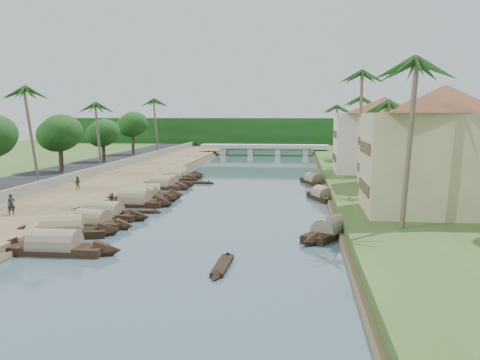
# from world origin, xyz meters

# --- Properties ---
(ground) EXTENTS (220.00, 220.00, 0.00)m
(ground) POSITION_xyz_m (0.00, 0.00, 0.00)
(ground) COLOR #3E535D
(ground) RESTS_ON ground
(left_bank) EXTENTS (10.00, 180.00, 0.80)m
(left_bank) POSITION_xyz_m (-16.00, 20.00, 0.40)
(left_bank) COLOR brown
(left_bank) RESTS_ON ground
(right_bank) EXTENTS (16.00, 180.00, 1.20)m
(right_bank) POSITION_xyz_m (19.00, 20.00, 0.60)
(right_bank) COLOR #2C4F1F
(right_bank) RESTS_ON ground
(road) EXTENTS (8.00, 180.00, 1.40)m
(road) POSITION_xyz_m (-24.50, 20.00, 0.70)
(road) COLOR black
(road) RESTS_ON ground
(retaining_wall) EXTENTS (0.40, 180.00, 1.10)m
(retaining_wall) POSITION_xyz_m (-20.20, 20.00, 1.35)
(retaining_wall) COLOR gray
(retaining_wall) RESTS_ON left_bank
(treeline) EXTENTS (120.00, 14.00, 8.00)m
(treeline) POSITION_xyz_m (0.00, 100.00, 4.00)
(treeline) COLOR #11340E
(treeline) RESTS_ON ground
(bridge) EXTENTS (28.00, 4.00, 2.40)m
(bridge) POSITION_xyz_m (0.00, 72.00, 1.72)
(bridge) COLOR #AAAB9F
(bridge) RESTS_ON ground
(building_near) EXTENTS (14.85, 14.85, 10.20)m
(building_near) POSITION_xyz_m (18.99, -2.00, 6.38)
(building_near) COLOR #C6BF85
(building_near) RESTS_ON right_bank
(building_mid) EXTENTS (14.11, 14.11, 9.70)m
(building_mid) POSITION_xyz_m (19.99, 14.00, 6.13)
(building_mid) COLOR #DBA99B
(building_mid) RESTS_ON right_bank
(building_far) EXTENTS (15.59, 15.59, 10.20)m
(building_far) POSITION_xyz_m (18.99, 28.00, 6.38)
(building_far) COLOR beige
(building_far) RESTS_ON right_bank
(building_distant) EXTENTS (12.62, 12.62, 9.20)m
(building_distant) POSITION_xyz_m (19.99, 48.00, 5.88)
(building_distant) COLOR #C6BF85
(building_distant) RESTS_ON right_bank
(sampan_0) EXTENTS (9.34, 2.22, 2.42)m
(sampan_0) POSITION_xyz_m (-8.18, -13.15, 0.42)
(sampan_0) COLOR black
(sampan_0) RESTS_ON ground
(sampan_1) EXTENTS (8.96, 4.61, 2.56)m
(sampan_1) POSITION_xyz_m (-9.74, -8.68, 0.42)
(sampan_1) COLOR black
(sampan_1) RESTS_ON ground
(sampan_2) EXTENTS (8.00, 3.39, 2.09)m
(sampan_2) POSITION_xyz_m (-8.96, -4.86, 0.41)
(sampan_2) COLOR black
(sampan_2) RESTS_ON ground
(sampan_3) EXTENTS (8.84, 2.93, 2.32)m
(sampan_3) POSITION_xyz_m (-9.14, -1.56, 0.42)
(sampan_3) COLOR black
(sampan_3) RESTS_ON ground
(sampan_4) EXTENTS (7.09, 2.37, 2.01)m
(sampan_4) POSITION_xyz_m (-9.92, -1.44, 0.41)
(sampan_4) COLOR black
(sampan_4) RESTS_ON ground
(sampan_5) EXTENTS (8.31, 2.58, 2.58)m
(sampan_5) POSITION_xyz_m (-8.53, 5.17, 0.42)
(sampan_5) COLOR black
(sampan_5) RESTS_ON ground
(sampan_6) EXTENTS (7.87, 2.10, 2.34)m
(sampan_6) POSITION_xyz_m (-9.26, 7.16, 0.42)
(sampan_6) COLOR black
(sampan_6) RESTS_ON ground
(sampan_7) EXTENTS (8.46, 2.49, 2.22)m
(sampan_7) POSITION_xyz_m (-8.71, 8.43, 0.42)
(sampan_7) COLOR black
(sampan_7) RESTS_ON ground
(sampan_8) EXTENTS (8.23, 4.08, 2.45)m
(sampan_8) POSITION_xyz_m (-8.56, 9.77, 0.42)
(sampan_8) COLOR black
(sampan_8) RESTS_ON ground
(sampan_9) EXTENTS (8.04, 2.92, 2.03)m
(sampan_9) POSITION_xyz_m (-9.05, 19.95, 0.41)
(sampan_9) COLOR black
(sampan_9) RESTS_ON ground
(sampan_10) EXTENTS (8.01, 3.30, 2.17)m
(sampan_10) POSITION_xyz_m (-8.99, 17.39, 0.41)
(sampan_10) COLOR black
(sampan_10) RESTS_ON ground
(sampan_11) EXTENTS (7.93, 3.16, 2.23)m
(sampan_11) POSITION_xyz_m (-9.42, 24.18, 0.42)
(sampan_11) COLOR black
(sampan_11) RESTS_ON ground
(sampan_12) EXTENTS (7.85, 1.98, 1.89)m
(sampan_12) POSITION_xyz_m (-9.42, 28.23, 0.41)
(sampan_12) COLOR black
(sampan_12) RESTS_ON ground
(sampan_13) EXTENTS (8.12, 2.63, 2.19)m
(sampan_13) POSITION_xyz_m (-10.03, 30.16, 0.42)
(sampan_13) COLOR black
(sampan_13) RESTS_ON ground
(sampan_14) EXTENTS (5.55, 8.56, 2.14)m
(sampan_14) POSITION_xyz_m (10.06, -6.19, 0.41)
(sampan_14) COLOR black
(sampan_14) RESTS_ON ground
(sampan_15) EXTENTS (4.01, 7.73, 2.07)m
(sampan_15) POSITION_xyz_m (10.25, 11.19, 0.41)
(sampan_15) COLOR black
(sampan_15) RESTS_ON ground
(sampan_16) EXTENTS (4.45, 8.47, 2.08)m
(sampan_16) POSITION_xyz_m (9.67, 24.25, 0.41)
(sampan_16) COLOR black
(sampan_16) RESTS_ON ground
(canoe_0) EXTENTS (0.92, 5.81, 0.77)m
(canoe_0) POSITION_xyz_m (3.22, -15.12, 0.10)
(canoe_0) COLOR black
(canoe_0) RESTS_ON ground
(canoe_1) EXTENTS (4.43, 0.75, 0.72)m
(canoe_1) POSITION_xyz_m (-7.06, 1.61, 0.10)
(canoe_1) COLOR black
(canoe_1) RESTS_ON ground
(canoe_2) EXTENTS (5.17, 0.90, 0.75)m
(canoe_2) POSITION_xyz_m (-5.83, 22.85, 0.10)
(canoe_2) COLOR black
(canoe_2) RESTS_ON ground
(palm_0) EXTENTS (3.20, 3.20, 13.07)m
(palm_0) POSITION_xyz_m (15.00, -8.14, 12.42)
(palm_0) COLOR brown
(palm_0) RESTS_ON ground
(palm_1) EXTENTS (3.20, 3.20, 10.51)m
(palm_1) POSITION_xyz_m (16.00, 7.43, 9.95)
(palm_1) COLOR brown
(palm_1) RESTS_ON ground
(palm_2) EXTENTS (3.20, 3.20, 14.46)m
(palm_2) POSITION_xyz_m (15.00, 20.48, 13.75)
(palm_2) COLOR brown
(palm_2) RESTS_ON ground
(palm_3) EXTENTS (3.20, 3.20, 11.87)m
(palm_3) POSITION_xyz_m (16.00, 37.87, 11.30)
(palm_3) COLOR brown
(palm_3) RESTS_ON ground
(palm_5) EXTENTS (3.20, 3.20, 12.30)m
(palm_5) POSITION_xyz_m (-24.00, 15.27, 11.90)
(palm_5) COLOR brown
(palm_5) RESTS_ON ground
(palm_6) EXTENTS (3.20, 3.20, 10.76)m
(palm_6) POSITION_xyz_m (-22.00, 31.14, 10.40)
(palm_6) COLOR brown
(palm_6) RESTS_ON ground
(palm_7) EXTENTS (3.20, 3.20, 10.85)m
(palm_7) POSITION_xyz_m (14.00, 53.43, 10.29)
(palm_7) COLOR brown
(palm_7) RESTS_ON ground
(palm_8) EXTENTS (3.20, 3.20, 12.04)m
(palm_8) POSITION_xyz_m (-20.50, 58.11, 11.64)
(palm_8) COLOR brown
(palm_8) RESTS_ON ground
(tree_3) EXTENTS (5.53, 5.53, 7.43)m
(tree_3) POSITION_xyz_m (-24.00, 22.31, 6.48)
(tree_3) COLOR #3F3224
(tree_3) RESTS_ON ground
(tree_4) EXTENTS (4.97, 4.97, 6.67)m
(tree_4) POSITION_xyz_m (-24.00, 37.97, 5.96)
(tree_4) COLOR #3F3224
(tree_4) RESTS_ON ground
(tree_5) EXTENTS (5.33, 5.33, 7.91)m
(tree_5) POSITION_xyz_m (-24.00, 53.53, 7.03)
(tree_5) COLOR #3F3224
(tree_5) RESTS_ON ground
(tree_6) EXTENTS (4.35, 4.35, 6.71)m
(tree_6) POSITION_xyz_m (24.00, 29.18, 6.03)
(tree_6) COLOR #3F3224
(tree_6) RESTS_ON ground
(person_near) EXTENTS (0.76, 0.73, 1.75)m
(person_near) POSITION_xyz_m (-15.94, -4.62, 1.67)
(person_near) COLOR #222429
(person_near) RESTS_ON left_bank
(person_far) EXTENTS (0.81, 0.70, 1.43)m
(person_far) POSITION_xyz_m (-16.71, 10.44, 1.52)
(person_far) COLOR #373626
(person_far) RESTS_ON left_bank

